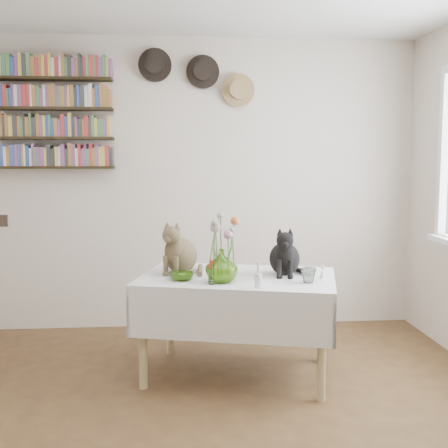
{
  "coord_description": "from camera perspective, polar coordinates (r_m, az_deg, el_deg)",
  "views": [
    {
      "loc": [
        -0.06,
        -2.62,
        1.46
      ],
      "look_at": [
        0.23,
        0.96,
        1.05
      ],
      "focal_mm": 45.0,
      "sensor_mm": 36.0,
      "label": 1
    }
  ],
  "objects": [
    {
      "name": "dining_table",
      "position": [
        3.82,
        1.39,
        -7.78
      ],
      "size": [
        1.45,
        1.11,
        0.69
      ],
      "color": "white",
      "rests_on": "room"
    },
    {
      "name": "berry_jar",
      "position": [
        3.52,
        -1.27,
        -4.88
      ],
      "size": [
        0.04,
        0.04,
        0.17
      ],
      "color": "white",
      "rests_on": "dining_table"
    },
    {
      "name": "candlestick",
      "position": [
        3.42,
        3.49,
        -5.61
      ],
      "size": [
        0.04,
        0.04,
        0.16
      ],
      "color": "white",
      "rests_on": "dining_table"
    },
    {
      "name": "flower_bouquet",
      "position": [
        3.53,
        -0.24,
        -0.53
      ],
      "size": [
        0.17,
        0.13,
        0.39
      ],
      "color": "#4C7233",
      "rests_on": "flower_vase"
    },
    {
      "name": "black_cat",
      "position": [
        3.82,
        6.17,
        -2.64
      ],
      "size": [
        0.27,
        0.32,
        0.34
      ],
      "primitive_type": null,
      "rotation": [
        0.0,
        0.0,
        -0.17
      ],
      "color": "black",
      "rests_on": "dining_table"
    },
    {
      "name": "tabby_cat",
      "position": [
        3.88,
        -4.39,
        -2.22
      ],
      "size": [
        0.37,
        0.39,
        0.37
      ],
      "primitive_type": null,
      "rotation": [
        0.0,
        0.0,
        -0.5
      ],
      "color": "brown",
      "rests_on": "dining_table"
    },
    {
      "name": "flower_vase",
      "position": [
        3.56,
        -0.24,
        -4.27
      ],
      "size": [
        0.28,
        0.28,
        0.21
      ],
      "primitive_type": "imported",
      "rotation": [
        0.0,
        0.0,
        -0.55
      ],
      "color": "#8BC436",
      "rests_on": "dining_table"
    },
    {
      "name": "room",
      "position": [
        2.63,
        -3.29,
        1.94
      ],
      "size": [
        4.08,
        4.58,
        2.58
      ],
      "color": "brown",
      "rests_on": "ground"
    },
    {
      "name": "drinking_glass",
      "position": [
        3.6,
        8.56,
        -5.2
      ],
      "size": [
        0.14,
        0.14,
        0.09
      ],
      "primitive_type": "imported",
      "rotation": [
        0.0,
        0.0,
        -0.55
      ],
      "color": "white",
      "rests_on": "dining_table"
    },
    {
      "name": "bookshelf_unit",
      "position": [
        4.91,
        -17.13,
        10.69
      ],
      "size": [
        1.0,
        0.16,
        0.91
      ],
      "color": "black",
      "rests_on": "room"
    },
    {
      "name": "green_bowl",
      "position": [
        3.65,
        -4.36,
        -5.31
      ],
      "size": [
        0.18,
        0.18,
        0.05
      ],
      "primitive_type": "imported",
      "rotation": [
        0.0,
        0.0,
        -0.16
      ],
      "color": "#8BC436",
      "rests_on": "dining_table"
    },
    {
      "name": "porcelain_figurine",
      "position": [
        3.76,
        9.99,
        -4.87
      ],
      "size": [
        0.05,
        0.05,
        0.09
      ],
      "color": "white",
      "rests_on": "dining_table"
    },
    {
      "name": "wall_hats",
      "position": [
        4.86,
        -2.56,
        14.86
      ],
      "size": [
        0.98,
        0.09,
        0.48
      ],
      "color": "black",
      "rests_on": "room"
    }
  ]
}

